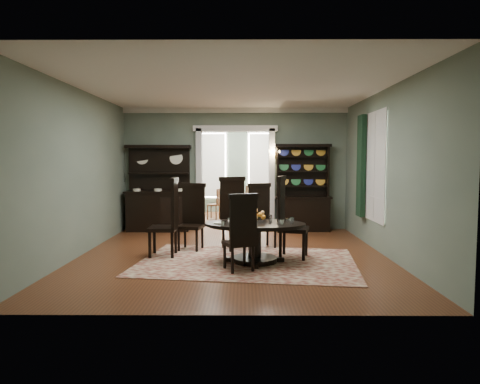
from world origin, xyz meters
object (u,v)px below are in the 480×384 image
object	(u,v)px
dining_table	(255,235)
parlor_table	(235,202)
sideboard	(159,201)
welsh_dresser	(303,199)

from	to	relation	value
dining_table	parlor_table	size ratio (longest dim) A/B	2.19
sideboard	dining_table	bearing A→B (deg)	-57.55
dining_table	parlor_table	xyz separation A→B (m)	(-0.42, 5.42, 0.02)
dining_table	welsh_dresser	size ratio (longest dim) A/B	0.84
welsh_dresser	parlor_table	size ratio (longest dim) A/B	2.61
sideboard	parlor_table	distance (m)	2.84
welsh_dresser	parlor_table	bearing A→B (deg)	128.40
dining_table	parlor_table	world-z (taller)	parlor_table
sideboard	welsh_dresser	distance (m)	3.52
sideboard	welsh_dresser	bearing A→B (deg)	-2.01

